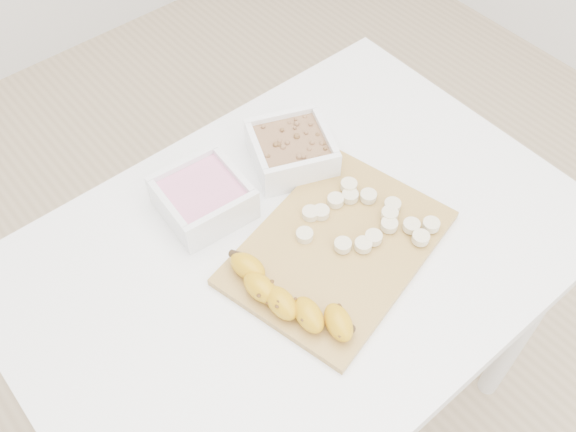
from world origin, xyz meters
TOP-DOWN VIEW (x-y plane):
  - ground at (0.00, 0.00)m, footprint 3.50×3.50m
  - table at (0.00, 0.00)m, footprint 1.00×0.70m
  - bowl_yogurt at (-0.08, 0.17)m, footprint 0.16×0.16m
  - bowl_granola at (0.12, 0.16)m, footprint 0.19×0.19m
  - cutting_board at (0.05, -0.05)m, footprint 0.43×0.35m
  - banana at (-0.09, -0.09)m, footprint 0.07×0.24m
  - banana_slices at (0.12, -0.04)m, footprint 0.21×0.19m

SIDE VIEW (x-z plane):
  - ground at x=0.00m, z-range 0.00..0.00m
  - table at x=0.00m, z-range 0.28..1.03m
  - cutting_board at x=0.05m, z-range 0.75..0.76m
  - banana_slices at x=0.12m, z-range 0.77..0.78m
  - banana at x=-0.09m, z-range 0.77..0.80m
  - bowl_granola at x=0.12m, z-range 0.75..0.82m
  - bowl_yogurt at x=-0.08m, z-range 0.75..0.82m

